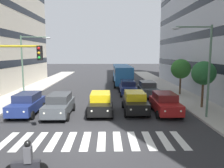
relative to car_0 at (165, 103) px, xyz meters
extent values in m
plane|color=#2D2D30|center=(5.51, 5.54, -0.89)|extent=(180.00, 180.00, 0.00)
cube|color=black|center=(-10.47, -11.92, 2.59)|extent=(9.75, 28.11, 0.90)
cube|color=black|center=(-10.47, -11.92, 6.07)|extent=(9.75, 28.11, 0.90)
cube|color=black|center=(-10.47, -11.92, 9.54)|extent=(9.75, 28.11, 0.90)
cube|color=silver|center=(0.56, 5.54, -0.88)|extent=(0.45, 2.80, 0.01)
cube|color=silver|center=(1.46, 5.54, -0.88)|extent=(0.45, 2.80, 0.01)
cube|color=silver|center=(2.36, 5.54, -0.88)|extent=(0.45, 2.80, 0.01)
cube|color=silver|center=(3.26, 5.54, -0.88)|extent=(0.45, 2.80, 0.01)
cube|color=silver|center=(4.16, 5.54, -0.88)|extent=(0.45, 2.80, 0.01)
cube|color=silver|center=(5.06, 5.54, -0.88)|extent=(0.45, 2.80, 0.01)
cube|color=silver|center=(5.96, 5.54, -0.88)|extent=(0.45, 2.80, 0.01)
cube|color=silver|center=(6.86, 5.54, -0.88)|extent=(0.45, 2.80, 0.01)
cube|color=silver|center=(7.76, 5.54, -0.88)|extent=(0.45, 2.80, 0.01)
cube|color=silver|center=(8.66, 5.54, -0.88)|extent=(0.45, 2.80, 0.01)
cube|color=silver|center=(9.56, 5.54, -0.88)|extent=(0.45, 2.80, 0.01)
cube|color=silver|center=(10.46, 5.54, -0.88)|extent=(0.45, 2.80, 0.01)
cube|color=maroon|center=(0.00, 0.05, -0.17)|extent=(1.80, 4.40, 0.80)
cube|color=maroon|center=(0.00, -0.15, 0.53)|extent=(1.58, 2.46, 0.60)
cylinder|color=black|center=(-0.90, 1.50, -0.57)|extent=(0.22, 0.64, 0.64)
cylinder|color=black|center=(0.90, 1.50, -0.57)|extent=(0.22, 0.64, 0.64)
cylinder|color=black|center=(-0.90, -1.40, -0.57)|extent=(0.22, 0.64, 0.64)
cylinder|color=black|center=(0.90, -1.40, -0.57)|extent=(0.22, 0.64, 0.64)
sphere|color=white|center=(-0.58, 2.20, -0.09)|extent=(0.18, 0.18, 0.18)
sphere|color=white|center=(0.58, 2.20, -0.09)|extent=(0.18, 0.18, 0.18)
cube|color=black|center=(2.41, -0.46, -0.17)|extent=(1.80, 4.40, 0.80)
cube|color=yellow|center=(2.41, -0.66, 0.53)|extent=(1.58, 2.46, 0.60)
cylinder|color=black|center=(1.51, 0.99, -0.57)|extent=(0.22, 0.64, 0.64)
cylinder|color=black|center=(3.31, 0.99, -0.57)|extent=(0.22, 0.64, 0.64)
cylinder|color=black|center=(1.51, -1.91, -0.57)|extent=(0.22, 0.64, 0.64)
cylinder|color=black|center=(3.31, -1.91, -0.57)|extent=(0.22, 0.64, 0.64)
sphere|color=white|center=(1.83, 1.69, -0.09)|extent=(0.18, 0.18, 0.18)
sphere|color=white|center=(2.98, 1.69, -0.09)|extent=(0.18, 0.18, 0.18)
cube|color=black|center=(5.28, -0.11, -0.17)|extent=(1.80, 4.40, 0.80)
cube|color=yellow|center=(5.28, -0.31, 0.53)|extent=(1.58, 2.46, 0.60)
cylinder|color=black|center=(4.38, 1.35, -0.57)|extent=(0.22, 0.64, 0.64)
cylinder|color=black|center=(6.18, 1.35, -0.57)|extent=(0.22, 0.64, 0.64)
cylinder|color=black|center=(4.38, -1.56, -0.57)|extent=(0.22, 0.64, 0.64)
cylinder|color=black|center=(6.18, -1.56, -0.57)|extent=(0.22, 0.64, 0.64)
sphere|color=white|center=(4.71, 2.04, -0.09)|extent=(0.18, 0.18, 0.18)
sphere|color=white|center=(5.86, 2.04, -0.09)|extent=(0.18, 0.18, 0.18)
cube|color=#474C51|center=(8.54, 0.43, -0.17)|extent=(1.80, 4.40, 0.80)
cube|color=#343639|center=(8.54, 0.23, 0.53)|extent=(1.58, 2.46, 0.60)
cylinder|color=black|center=(7.64, 1.89, -0.57)|extent=(0.22, 0.64, 0.64)
cylinder|color=black|center=(9.44, 1.89, -0.57)|extent=(0.22, 0.64, 0.64)
cylinder|color=black|center=(7.64, -1.02, -0.57)|extent=(0.22, 0.64, 0.64)
cylinder|color=black|center=(9.44, -1.02, -0.57)|extent=(0.22, 0.64, 0.64)
sphere|color=white|center=(7.97, 2.58, -0.09)|extent=(0.18, 0.18, 0.18)
sphere|color=white|center=(9.12, 2.58, -0.09)|extent=(0.18, 0.18, 0.18)
cube|color=navy|center=(11.25, 0.01, -0.17)|extent=(1.80, 4.40, 0.80)
cube|color=#1D2547|center=(11.25, -0.19, 0.53)|extent=(1.58, 2.46, 0.60)
cylinder|color=black|center=(10.35, 1.47, -0.57)|extent=(0.22, 0.64, 0.64)
cylinder|color=black|center=(12.15, 1.47, -0.57)|extent=(0.22, 0.64, 0.64)
cylinder|color=black|center=(10.35, -1.44, -0.57)|extent=(0.22, 0.64, 0.64)
cylinder|color=black|center=(12.15, -1.44, -0.57)|extent=(0.22, 0.64, 0.64)
sphere|color=white|center=(10.67, 2.16, -0.09)|extent=(0.18, 0.18, 0.18)
sphere|color=white|center=(11.82, 2.16, -0.09)|extent=(0.18, 0.18, 0.18)
cube|color=#474C51|center=(0.12, -7.16, -0.17)|extent=(1.80, 4.40, 0.80)
cube|color=#343639|center=(0.12, -7.36, 0.53)|extent=(1.58, 2.46, 0.60)
cylinder|color=black|center=(-0.78, -5.71, -0.57)|extent=(0.22, 0.64, 0.64)
cylinder|color=black|center=(1.02, -5.71, -0.57)|extent=(0.22, 0.64, 0.64)
cylinder|color=black|center=(-0.78, -8.62, -0.57)|extent=(0.22, 0.64, 0.64)
cylinder|color=black|center=(1.02, -8.62, -0.57)|extent=(0.22, 0.64, 0.64)
sphere|color=white|center=(-0.46, -5.01, -0.09)|extent=(0.18, 0.18, 0.18)
sphere|color=white|center=(0.69, -5.01, -0.09)|extent=(0.18, 0.18, 0.18)
cube|color=navy|center=(2.28, -8.28, -0.17)|extent=(1.80, 4.40, 0.80)
cube|color=#1D2547|center=(2.28, -8.48, 0.53)|extent=(1.58, 2.46, 0.60)
cylinder|color=black|center=(1.38, -6.82, -0.57)|extent=(0.22, 0.64, 0.64)
cylinder|color=black|center=(3.18, -6.82, -0.57)|extent=(0.22, 0.64, 0.64)
cylinder|color=black|center=(1.38, -9.73, -0.57)|extent=(0.22, 0.64, 0.64)
cylinder|color=black|center=(3.18, -9.73, -0.57)|extent=(0.22, 0.64, 0.64)
sphere|color=white|center=(1.70, -6.13, -0.09)|extent=(0.18, 0.18, 0.18)
sphere|color=white|center=(2.86, -6.13, -0.09)|extent=(0.18, 0.18, 0.18)
cube|color=#286BAD|center=(2.41, -16.82, 0.86)|extent=(2.50, 10.50, 2.50)
cube|color=black|center=(2.41, -16.82, 1.41)|extent=(2.52, 9.87, 0.80)
cylinder|color=black|center=(1.16, -13.15, -0.39)|extent=(0.28, 1.00, 1.00)
cylinder|color=black|center=(3.66, -13.15, -0.39)|extent=(0.28, 1.00, 1.00)
cylinder|color=black|center=(1.16, -19.97, -0.39)|extent=(0.28, 1.00, 1.00)
cylinder|color=black|center=(3.66, -19.97, -0.39)|extent=(0.28, 1.00, 1.00)
cube|color=#232328|center=(7.95, 9.25, -0.37)|extent=(1.12, 0.35, 0.36)
cube|color=#4C4C51|center=(7.85, 9.23, 0.11)|extent=(0.32, 0.39, 0.64)
sphere|color=black|center=(7.85, 9.23, 0.55)|extent=(0.26, 0.26, 0.26)
cube|color=black|center=(8.26, 5.77, 4.06)|extent=(0.24, 0.28, 0.76)
sphere|color=red|center=(8.26, 5.92, 4.30)|extent=(0.14, 0.14, 0.14)
sphere|color=orange|center=(8.26, 5.92, 4.06)|extent=(0.14, 0.14, 0.14)
sphere|color=green|center=(8.26, 5.92, 3.82)|extent=(0.14, 0.14, 0.14)
cylinder|color=#4C6B56|center=(-2.78, 1.53, 2.66)|extent=(0.16, 0.16, 6.80)
cylinder|color=#4C6B56|center=(-1.48, 1.53, 5.91)|extent=(2.59, 0.10, 0.10)
ellipsoid|color=#B7BCC1|center=(-0.19, 1.53, 5.81)|extent=(0.56, 0.28, 0.20)
cylinder|color=#4C6B56|center=(13.79, -6.12, 2.57)|extent=(0.16, 0.16, 6.62)
cylinder|color=#4C6B56|center=(12.37, -6.12, 5.73)|extent=(2.83, 0.10, 0.10)
ellipsoid|color=#B7BCC1|center=(10.96, -6.12, 5.63)|extent=(0.56, 0.28, 0.20)
cylinder|color=#513823|center=(-3.72, -1.49, 0.48)|extent=(0.20, 0.20, 2.43)
sphere|color=#235B2D|center=(-3.72, -1.49, 2.32)|extent=(2.09, 2.09, 2.09)
cylinder|color=#513823|center=(-3.81, -7.77, 0.42)|extent=(0.20, 0.20, 2.30)
sphere|color=#2D6B28|center=(-3.81, -7.77, 2.25)|extent=(2.27, 2.27, 2.27)
camera|label=1|loc=(4.71, 17.45, 4.06)|focal=35.14mm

